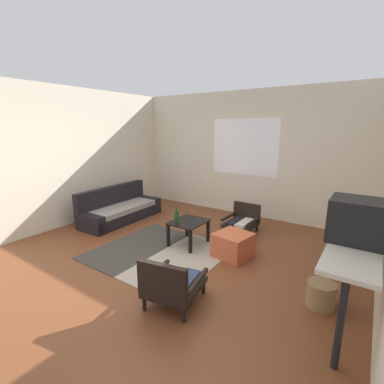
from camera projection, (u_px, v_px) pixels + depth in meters
The scene contains 14 objects.
ground_plane at pixel (153, 268), 3.83m from camera, with size 7.80×7.80×0.00m, color brown.
far_wall_with_window at pixel (245, 154), 5.98m from camera, with size 5.60×0.13×2.70m.
side_wall_left at pixel (58, 158), 5.22m from camera, with size 0.12×6.60×2.70m, color beige.
area_rug at pixel (160, 252), 4.29m from camera, with size 1.90×1.82×0.01m.
couch at pixel (120, 210), 5.79m from camera, with size 0.75×1.81×0.70m.
coffee_table at pixel (188, 226), 4.51m from camera, with size 0.52×0.61×0.41m.
armchair_by_window at pixel (242, 220), 5.13m from camera, with size 0.55×0.59×0.51m.
armchair_striped_foreground at pixel (172, 284), 2.95m from camera, with size 0.66×0.72×0.60m.
ottoman_orange at pixel (233, 245), 4.13m from camera, with size 0.50×0.50×0.37m, color #BC5633.
console_shelf at pixel (355, 245), 2.74m from camera, with size 0.44×1.82×0.85m.
crt_television at pixel (358, 220), 2.60m from camera, with size 0.50×0.43×0.42m.
clay_vase at pixel (360, 215), 3.02m from camera, with size 0.22×0.22×0.34m.
glass_bottle at pixel (177, 216), 4.42m from camera, with size 0.08×0.08×0.24m.
wicker_basket at pixel (321, 294), 2.98m from camera, with size 0.30×0.30×0.28m, color olive.
Camera 1 is at (2.42, -2.56, 1.92)m, focal length 25.42 mm.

